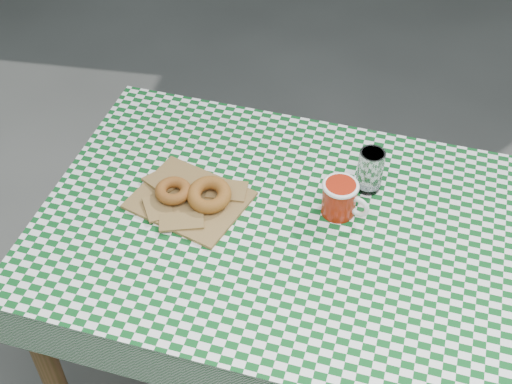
% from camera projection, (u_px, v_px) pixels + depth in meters
% --- Properties ---
extents(ground, '(60.00, 60.00, 0.00)m').
position_uv_depth(ground, '(256.00, 350.00, 2.31)').
color(ground, '#474743').
rests_on(ground, ground).
extents(table, '(1.33, 0.97, 0.75)m').
position_uv_depth(table, '(288.00, 317.00, 1.95)').
color(table, brown).
rests_on(table, ground).
extents(tablecloth, '(1.35, 0.99, 0.01)m').
position_uv_depth(tablecloth, '(293.00, 227.00, 1.69)').
color(tablecloth, '#0B4B1A').
rests_on(tablecloth, table).
extents(paper_bag, '(0.33, 0.30, 0.01)m').
position_uv_depth(paper_bag, '(190.00, 199.00, 1.74)').
color(paper_bag, olive).
rests_on(paper_bag, tablecloth).
extents(bagel_front, '(0.12, 0.12, 0.03)m').
position_uv_depth(bagel_front, '(173.00, 191.00, 1.73)').
color(bagel_front, brown).
rests_on(bagel_front, paper_bag).
extents(bagel_back, '(0.13, 0.13, 0.04)m').
position_uv_depth(bagel_back, '(209.00, 195.00, 1.72)').
color(bagel_back, '#9C5220').
rests_on(bagel_back, paper_bag).
extents(coffee_mug, '(0.22, 0.22, 0.09)m').
position_uv_depth(coffee_mug, '(339.00, 198.00, 1.69)').
color(coffee_mug, '#981C09').
rests_on(coffee_mug, tablecloth).
extents(drinking_glass, '(0.08, 0.08, 0.12)m').
position_uv_depth(drinking_glass, '(370.00, 170.00, 1.74)').
color(drinking_glass, silver).
rests_on(drinking_glass, tablecloth).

